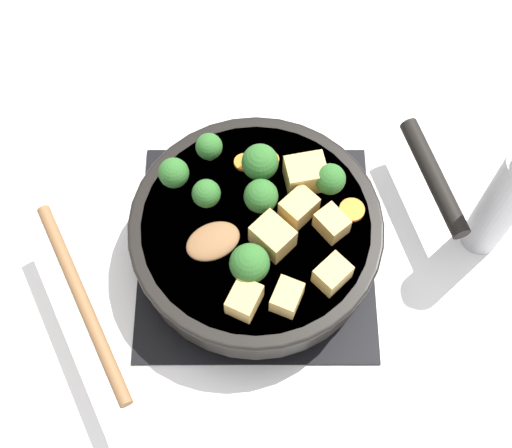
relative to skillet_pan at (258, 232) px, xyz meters
name	(u,v)px	position (x,y,z in m)	size (l,w,h in m)	color
ground_plane	(256,251)	(0.00, 0.00, -0.06)	(2.40, 2.40, 0.00)	white
front_burner_grate	(256,247)	(0.00, 0.00, -0.05)	(0.31, 0.31, 0.03)	black
skillet_pan	(258,232)	(0.00, 0.00, 0.00)	(0.43, 0.32, 0.06)	black
wooden_spoon	(136,276)	(0.14, 0.07, 0.03)	(0.26, 0.25, 0.02)	brown
tofu_cube_center_large	(306,174)	(-0.06, -0.06, 0.04)	(0.05, 0.04, 0.04)	tan
tofu_cube_near_handle	(332,223)	(-0.09, 0.01, 0.04)	(0.04, 0.03, 0.03)	tan
tofu_cube_east_chunk	(287,297)	(-0.03, 0.10, 0.04)	(0.04, 0.03, 0.03)	tan
tofu_cube_west_chunk	(273,236)	(-0.02, 0.03, 0.04)	(0.05, 0.04, 0.04)	tan
tofu_cube_back_piece	(332,274)	(-0.09, 0.07, 0.04)	(0.04, 0.03, 0.03)	tan
tofu_cube_front_piece	(299,207)	(-0.05, -0.01, 0.04)	(0.04, 0.03, 0.03)	tan
tofu_cube_mid_small	(244,300)	(0.02, 0.10, 0.04)	(0.04, 0.03, 0.03)	tan
broccoli_floret_near_spoon	(250,263)	(0.01, 0.07, 0.05)	(0.05, 0.05, 0.05)	#709956
broccoli_floret_center_top	(330,179)	(-0.09, -0.05, 0.05)	(0.04, 0.04, 0.05)	#709956
broccoli_floret_east_rim	(206,194)	(0.06, -0.03, 0.05)	(0.04, 0.04, 0.04)	#709956
broccoli_floret_west_rim	(174,173)	(0.10, -0.06, 0.05)	(0.04, 0.04, 0.05)	#709956
broccoli_floret_north_edge	(209,147)	(0.06, -0.10, 0.05)	(0.03, 0.03, 0.04)	#709956
broccoli_floret_south_cluster	(261,196)	(0.00, -0.02, 0.05)	(0.04, 0.04, 0.05)	#709956
broccoli_floret_mid_floret	(260,162)	(0.00, -0.07, 0.05)	(0.05, 0.05, 0.05)	#709956
carrot_slice_orange_thin	(352,210)	(-0.12, -0.02, 0.03)	(0.03, 0.03, 0.01)	orange
carrot_slice_near_center	(243,162)	(0.02, -0.09, 0.03)	(0.02, 0.02, 0.01)	orange
carrot_slice_edge_slice	(270,160)	(-0.02, -0.09, 0.03)	(0.02, 0.02, 0.01)	orange
pepper_mill	(504,202)	(-0.30, -0.02, 0.05)	(0.05, 0.05, 0.23)	#B2B2B7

